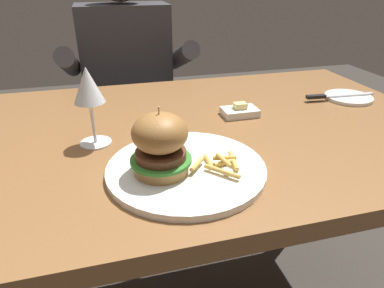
% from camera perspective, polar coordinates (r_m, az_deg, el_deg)
% --- Properties ---
extents(dining_table, '(1.48, 0.82, 0.74)m').
position_cam_1_polar(dining_table, '(0.90, -4.57, -2.50)').
color(dining_table, brown).
rests_on(dining_table, ground).
extents(main_plate, '(0.31, 0.31, 0.01)m').
position_cam_1_polar(main_plate, '(0.67, -0.98, -4.12)').
color(main_plate, white).
rests_on(main_plate, dining_table).
extents(burger_sandwich, '(0.12, 0.12, 0.13)m').
position_cam_1_polar(burger_sandwich, '(0.63, -5.31, 0.05)').
color(burger_sandwich, '#B78447').
rests_on(burger_sandwich, main_plate).
extents(fries_pile, '(0.11, 0.10, 0.02)m').
position_cam_1_polar(fries_pile, '(0.66, 4.70, -3.18)').
color(fries_pile, gold).
rests_on(fries_pile, main_plate).
extents(wine_glass, '(0.07, 0.07, 0.18)m').
position_cam_1_polar(wine_glass, '(0.77, -16.91, 8.81)').
color(wine_glass, silver).
rests_on(wine_glass, dining_table).
extents(bread_plate, '(0.14, 0.14, 0.01)m').
position_cam_1_polar(bread_plate, '(1.17, 24.63, 7.08)').
color(bread_plate, white).
rests_on(bread_plate, dining_table).
extents(table_knife, '(0.22, 0.03, 0.01)m').
position_cam_1_polar(table_knife, '(1.14, 22.60, 7.43)').
color(table_knife, silver).
rests_on(table_knife, bread_plate).
extents(butter_dish, '(0.10, 0.06, 0.04)m').
position_cam_1_polar(butter_dish, '(0.95, 7.96, 5.41)').
color(butter_dish, white).
rests_on(butter_dish, dining_table).
extents(diner_person, '(0.51, 0.36, 1.18)m').
position_cam_1_polar(diner_person, '(1.55, -10.32, 6.48)').
color(diner_person, '#282833').
rests_on(diner_person, ground).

